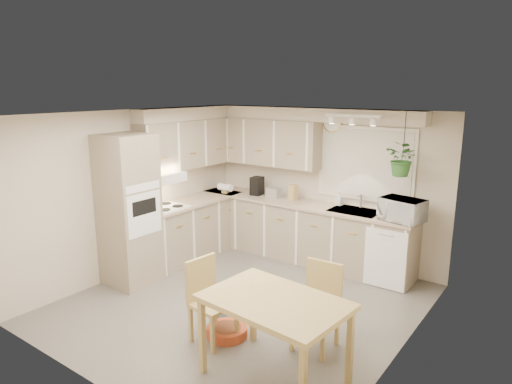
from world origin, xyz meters
TOP-DOWN VIEW (x-y plane):
  - floor at (0.00, 0.00)m, footprint 4.20×4.20m
  - ceiling at (0.00, 0.00)m, footprint 4.20×4.20m
  - wall_back at (0.00, 2.10)m, footprint 4.00×0.04m
  - wall_front at (0.00, -2.10)m, footprint 4.00×0.04m
  - wall_left at (-2.00, 0.00)m, footprint 0.04×4.20m
  - wall_right at (2.00, 0.00)m, footprint 0.04×4.20m
  - base_cab_left at (-1.70, 0.88)m, footprint 0.60×1.85m
  - base_cab_back at (-0.20, 1.80)m, footprint 3.60×0.60m
  - counter_left at (-1.69, 0.88)m, footprint 0.64×1.89m
  - counter_back at (-0.20, 1.79)m, footprint 3.64×0.64m
  - oven_stack at (-1.68, -0.38)m, footprint 0.65×0.65m
  - wall_oven_face at (-1.35, -0.38)m, footprint 0.02×0.56m
  - upper_cab_left at (-1.82, 1.00)m, footprint 0.35×2.00m
  - upper_cab_back at (-1.00, 1.93)m, footprint 2.00×0.35m
  - soffit_left at (-1.85, 1.00)m, footprint 0.30×2.00m
  - soffit_back at (-0.20, 1.95)m, footprint 3.60×0.30m
  - cooktop at (-1.68, 0.30)m, footprint 0.52×0.58m
  - range_hood at (-1.70, 0.30)m, footprint 0.40×0.60m
  - window_blinds at (0.70, 2.07)m, footprint 1.40×0.02m
  - window_frame at (0.70, 2.08)m, footprint 1.50×0.02m
  - sink at (0.70, 1.80)m, footprint 0.70×0.48m
  - dishwasher_front at (1.30, 1.49)m, footprint 0.58×0.02m
  - track_light_bar at (0.70, 1.55)m, footprint 0.80×0.04m
  - wall_clock at (0.15, 2.07)m, footprint 0.30×0.03m
  - dining_table at (1.18, -1.04)m, footprint 1.36×0.97m
  - chair_left at (0.29, -0.88)m, footprint 0.48×0.48m
  - chair_back at (1.24, -0.35)m, footprint 0.45×0.45m
  - braided_rug at (-0.07, 0.00)m, footprint 1.45×1.21m
  - pet_bed at (0.34, -0.72)m, footprint 0.57×0.57m
  - microwave at (1.41, 1.70)m, footprint 0.61×0.41m
  - soap_bottle at (0.38, 1.95)m, footprint 0.13×0.22m
  - hanging_plant at (1.38, 1.70)m, footprint 0.55×0.58m
  - coffee_maker at (-1.06, 1.80)m, footprint 0.19×0.22m
  - toaster at (-0.74, 1.82)m, footprint 0.28×0.19m
  - knife_block at (-0.39, 1.85)m, footprint 0.13×0.13m

SIDE VIEW (x-z plane):
  - floor at x=0.00m, z-range 0.00..0.00m
  - braided_rug at x=-0.07m, z-range 0.00..0.01m
  - pet_bed at x=0.34m, z-range 0.00..0.11m
  - dining_table at x=1.18m, z-range 0.00..0.81m
  - dishwasher_front at x=1.30m, z-range 0.01..0.84m
  - base_cab_left at x=-1.70m, z-range 0.00..0.90m
  - base_cab_back at x=-0.20m, z-range 0.00..0.90m
  - chair_left at x=0.29m, z-range 0.00..0.92m
  - chair_back at x=1.24m, z-range 0.00..0.92m
  - sink at x=0.70m, z-range 0.85..0.95m
  - counter_left at x=-1.69m, z-range 0.90..0.94m
  - counter_back at x=-0.20m, z-range 0.90..0.94m
  - cooktop at x=-1.68m, z-range 0.93..0.95m
  - soap_bottle at x=0.38m, z-range 0.94..1.04m
  - toaster at x=-0.74m, z-range 0.94..1.10m
  - oven_stack at x=-1.68m, z-range 0.00..2.10m
  - wall_oven_face at x=-1.35m, z-range 0.76..1.34m
  - knife_block at x=-0.39m, z-range 0.94..1.19m
  - coffee_maker at x=-1.06m, z-range 0.94..1.24m
  - microwave at x=1.41m, z-range 0.94..1.32m
  - wall_back at x=0.00m, z-range 0.00..2.40m
  - wall_front at x=0.00m, z-range 0.00..2.40m
  - wall_left at x=-2.00m, z-range 0.00..2.40m
  - wall_right at x=2.00m, z-range 0.00..2.40m
  - range_hood at x=-1.70m, z-range 1.33..1.47m
  - window_blinds at x=0.70m, z-range 1.10..2.10m
  - window_frame at x=0.70m, z-range 1.05..2.15m
  - hanging_plant at x=1.38m, z-range 1.55..1.92m
  - upper_cab_left at x=-1.82m, z-range 1.45..2.20m
  - upper_cab_back at x=-1.00m, z-range 1.45..2.20m
  - wall_clock at x=0.15m, z-range 2.03..2.33m
  - soffit_left at x=-1.85m, z-range 2.20..2.40m
  - soffit_back at x=-0.20m, z-range 2.20..2.40m
  - track_light_bar at x=0.70m, z-range 2.31..2.35m
  - ceiling at x=0.00m, z-range 2.40..2.40m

